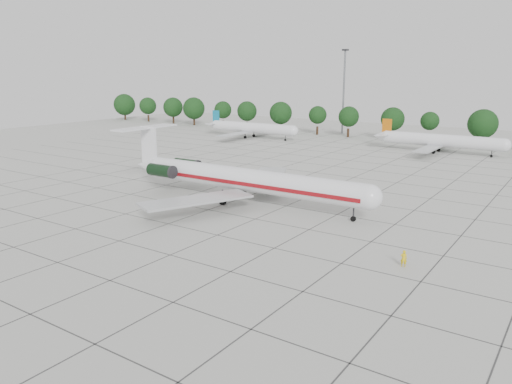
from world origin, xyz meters
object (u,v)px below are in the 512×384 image
bg_airliner_b (252,128)px  bg_airliner_c (440,141)px  main_airliner (237,178)px  ground_crew (404,258)px  floodlight_mast (344,87)px

bg_airliner_b → bg_airliner_c: bearing=2.8°
main_airliner → bg_airliner_b: (-39.73, 61.23, -0.66)m
main_airliner → ground_crew: main_airliner is taller
main_airliner → bg_airliner_c: (12.91, 63.83, -0.66)m
ground_crew → bg_airliner_b: bg_airliner_b is taller
ground_crew → bg_airliner_c: bg_airliner_c is taller
ground_crew → bg_airliner_c: size_ratio=0.06×
bg_airliner_c → floodlight_mast: bearing=148.0°
floodlight_mast → bg_airliner_c: bearing=-32.0°
bg_airliner_c → floodlight_mast: 43.29m
floodlight_mast → bg_airliner_b: bearing=-124.8°
ground_crew → bg_airliner_c: 76.87m
bg_airliner_b → floodlight_mast: floodlight_mast is taller
ground_crew → floodlight_mast: bearing=-79.9°
main_airliner → floodlight_mast: size_ratio=1.69×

